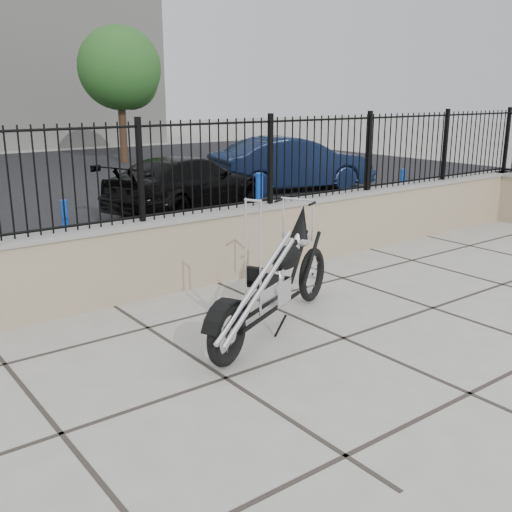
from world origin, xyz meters
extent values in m
plane|color=#99968E|center=(0.00, 0.00, 0.00)|extent=(90.00, 90.00, 0.00)
plane|color=black|center=(0.00, 12.50, 0.00)|extent=(30.00, 30.00, 0.00)
cube|color=gray|center=(0.00, 2.50, 0.48)|extent=(14.00, 0.36, 0.96)
cube|color=black|center=(0.00, 2.50, 1.56)|extent=(14.00, 0.08, 1.20)
imported|color=black|center=(2.32, 7.00, 0.60)|extent=(4.42, 2.94, 1.19)
imported|color=#0E1934|center=(5.96, 7.78, 0.70)|extent=(4.44, 2.37, 1.39)
cylinder|color=#0B58A7|center=(-1.05, 5.11, 0.43)|extent=(0.14, 0.14, 0.86)
cylinder|color=#0B58AC|center=(2.15, 4.25, 0.56)|extent=(0.17, 0.17, 1.12)
cylinder|color=#0E29DB|center=(6.22, 4.38, 0.44)|extent=(0.13, 0.13, 0.88)
cylinder|color=#382619|center=(5.34, 16.52, 1.37)|extent=(0.27, 0.27, 2.74)
sphere|color=#26672C|center=(5.34, 16.52, 3.47)|extent=(2.93, 2.93, 2.93)
camera|label=1|loc=(-4.25, -4.06, 2.48)|focal=42.00mm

